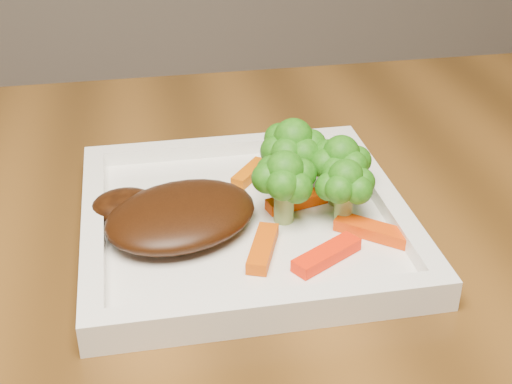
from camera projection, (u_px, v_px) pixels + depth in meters
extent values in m
cube|color=white|center=(245.00, 224.00, 0.61)|extent=(0.27, 0.27, 0.01)
ellipsoid|color=#351808|center=(181.00, 215.00, 0.58)|extent=(0.16, 0.14, 0.03)
cube|color=#FF2104|center=(327.00, 255.00, 0.55)|extent=(0.06, 0.05, 0.01)
cube|color=#DD3B03|center=(373.00, 231.00, 0.58)|extent=(0.06, 0.05, 0.01)
cube|color=#CA4703|center=(263.00, 248.00, 0.56)|extent=(0.04, 0.06, 0.01)
cube|color=#D15903|center=(250.00, 173.00, 0.67)|extent=(0.04, 0.05, 0.01)
cube|color=#FD4904|center=(297.00, 201.00, 0.62)|extent=(0.06, 0.03, 0.01)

